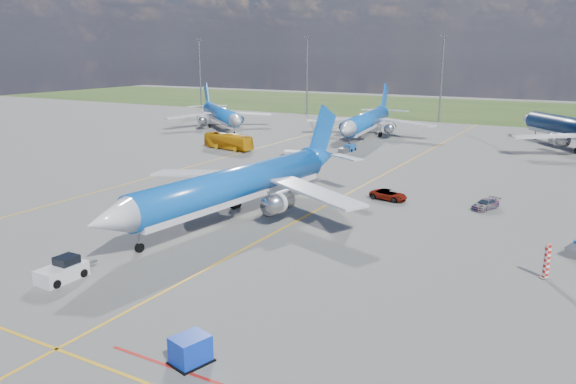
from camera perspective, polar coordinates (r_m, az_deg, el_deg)
The scene contains 15 objects.
ground at distance 53.29m, azimuth -5.39°, elevation -6.27°, with size 400.00×400.00×0.00m, color #5B5B59.
grass_strip at distance 193.89m, azimuth 21.00°, elevation 7.70°, with size 400.00×80.00×0.01m, color #2D4719.
taxiway_lines at distance 76.55m, azimuth 6.61°, elevation 0.03°, with size 60.25×160.00×0.02m.
floodlight_masts at distance 152.13m, azimuth 22.79°, elevation 10.79°, with size 202.20×0.50×22.70m.
warning_post at distance 51.79m, azimuth 24.81°, elevation -6.42°, with size 0.50×0.50×3.00m, color red.
bg_jet_nw at distance 140.22m, azimuth -6.77°, elevation 6.42°, with size 29.06×38.15×9.99m, color blue, non-canonical shape.
bg_jet_nnw at distance 125.30m, azimuth 7.94°, elevation 5.48°, with size 31.08×40.80×10.69m, color blue, non-canonical shape.
main_airliner at distance 64.67m, azimuth -5.21°, elevation -2.58°, with size 32.34×42.44×11.12m, color blue, non-canonical shape.
pushback_tug at distance 50.68m, azimuth -21.90°, elevation -7.44°, with size 2.15×5.66×1.92m.
uld_container at distance 35.95m, azimuth -9.88°, elevation -15.50°, with size 1.73×2.17×1.73m, color #0D35C3.
apron_bus at distance 109.73m, azimuth -6.09°, elevation 5.14°, with size 2.60×11.12×3.10m, color orange.
service_car_a at distance 96.76m, azimuth -0.52°, elevation 3.47°, with size 1.51×3.75×1.28m, color #999999.
service_car_b at distance 72.87m, azimuth 10.18°, elevation -0.29°, with size 2.22×4.81×1.34m, color #999999.
service_car_c at distance 71.65m, azimuth 19.43°, elevation -1.17°, with size 1.72×4.22×1.22m, color #999999.
baggage_tug_c at distance 107.34m, azimuth 6.08°, elevation 4.39°, with size 1.61×5.21×1.16m.
Camera 1 is at (28.81, -40.84, 18.50)m, focal length 35.00 mm.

